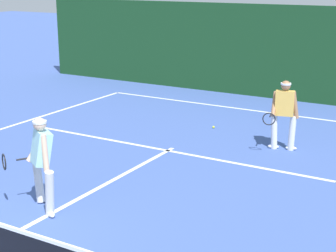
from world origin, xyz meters
TOP-DOWN VIEW (x-y plane):
  - court_line_baseline_far at (0.00, 10.83)m, footprint 9.56×0.10m
  - court_line_service at (0.00, 6.18)m, footprint 7.79×0.10m
  - court_line_centre at (0.00, 3.20)m, footprint 0.10×6.40m
  - player_near at (-0.25, 2.28)m, footprint 1.16×0.78m
  - player_far at (2.28, 7.64)m, footprint 0.68×0.89m
  - tennis_ball_extra at (0.10, 8.45)m, footprint 0.07×0.07m
  - back_fence_windscreen at (0.00, 12.78)m, footprint 18.12×0.12m

SIDE VIEW (x-z plane):
  - court_line_baseline_far at x=0.00m, z-range 0.00..0.01m
  - court_line_service at x=0.00m, z-range 0.00..0.01m
  - court_line_centre at x=0.00m, z-range 0.00..0.01m
  - tennis_ball_extra at x=0.10m, z-range 0.00..0.07m
  - player_far at x=2.28m, z-range 0.08..1.74m
  - player_near at x=-0.25m, z-range 0.08..1.75m
  - back_fence_windscreen at x=0.00m, z-range 0.00..3.06m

